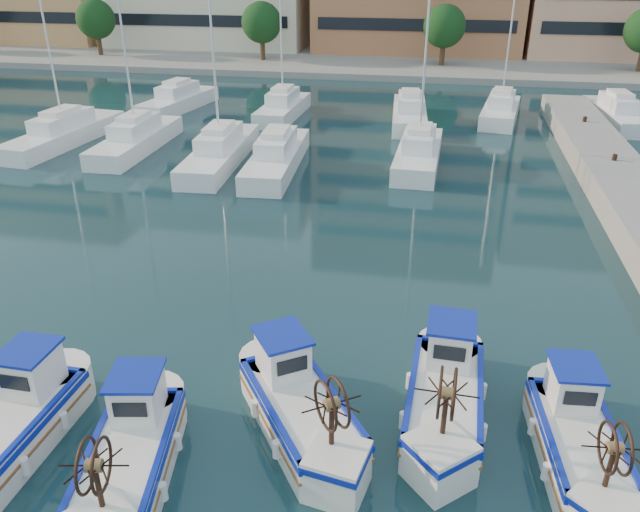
{
  "coord_description": "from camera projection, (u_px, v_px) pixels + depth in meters",
  "views": [
    {
      "loc": [
        4.22,
        -10.32,
        10.6
      ],
      "look_at": [
        0.72,
        7.91,
        1.5
      ],
      "focal_mm": 35.0,
      "sensor_mm": 36.0,
      "label": 1
    }
  ],
  "objects": [
    {
      "name": "ground",
      "position": [
        226.0,
        458.0,
        14.48
      ],
      "size": [
        300.0,
        300.0,
        0.0
      ],
      "primitive_type": "plane",
      "color": "#1B4247",
      "rests_on": "ground"
    },
    {
      "name": "fishing_boat_b",
      "position": [
        130.0,
        451.0,
        13.69
      ],
      "size": [
        2.44,
        4.32,
        2.62
      ],
      "rotation": [
        0.0,
        0.0,
        0.19
      ],
      "color": "white",
      "rests_on": "ground"
    },
    {
      "name": "fishing_boat_e",
      "position": [
        578.0,
        438.0,
        14.11
      ],
      "size": [
        2.0,
        4.14,
        2.53
      ],
      "rotation": [
        0.0,
        0.0,
        0.09
      ],
      "color": "white",
      "rests_on": "ground"
    },
    {
      "name": "fishing_boat_d",
      "position": [
        445.0,
        392.0,
        15.46
      ],
      "size": [
        1.98,
        4.48,
        2.77
      ],
      "rotation": [
        0.0,
        0.0,
        -0.04
      ],
      "color": "white",
      "rests_on": "ground"
    },
    {
      "name": "fishing_boat_a",
      "position": [
        12.0,
        423.0,
        14.48
      ],
      "size": [
        1.83,
        4.33,
        2.69
      ],
      "rotation": [
        0.0,
        0.0,
        -0.02
      ],
      "color": "white",
      "rests_on": "ground"
    },
    {
      "name": "yacht_marina",
      "position": [
        309.0,
        129.0,
        39.31
      ],
      "size": [
        37.16,
        22.98,
        11.5
      ],
      "color": "white",
      "rests_on": "ground"
    },
    {
      "name": "fishing_boat_c",
      "position": [
        299.0,
        404.0,
        15.06
      ],
      "size": [
        3.85,
        4.44,
        2.73
      ],
      "rotation": [
        0.0,
        0.0,
        0.61
      ],
      "color": "white",
      "rests_on": "ground"
    }
  ]
}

